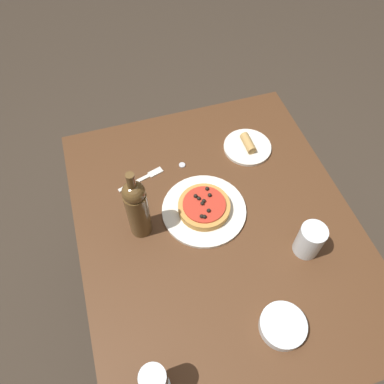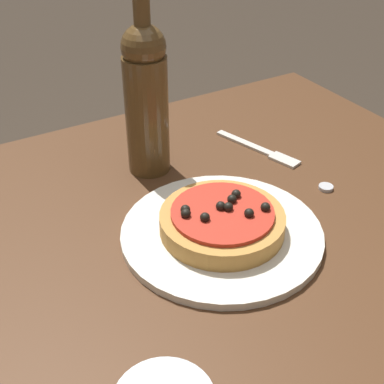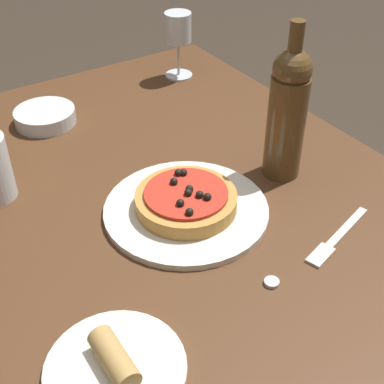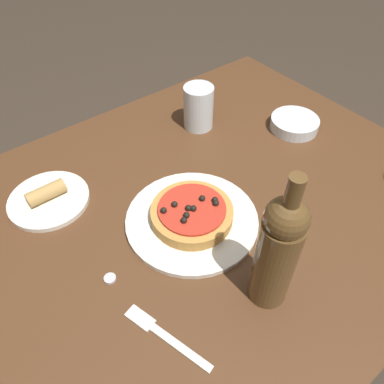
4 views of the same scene
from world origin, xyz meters
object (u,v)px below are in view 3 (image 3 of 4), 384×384
object	(u,v)px
dining_table	(154,237)
pizza	(186,200)
wine_glass	(178,31)
wine_bottle	(287,112)
fork	(336,239)
dinner_plate	(186,210)
side_bowl	(45,116)
side_plate	(115,367)
bottle_cap	(272,282)

from	to	relation	value
dining_table	pizza	world-z (taller)	pizza
wine_glass	wine_bottle	world-z (taller)	wine_bottle
wine_bottle	dining_table	bearing A→B (deg)	74.18
fork	dinner_plate	bearing A→B (deg)	-65.97
side_bowl	fork	world-z (taller)	side_bowl
dining_table	dinner_plate	distance (m)	0.14
side_bowl	side_plate	distance (m)	0.69
pizza	wine_bottle	xyz separation A→B (m)	(0.00, -0.22, 0.11)
dining_table	bottle_cap	size ratio (longest dim) A/B	47.87
side_plate	bottle_cap	bearing A→B (deg)	-87.98
pizza	wine_glass	xyz separation A→B (m)	(0.49, -0.29, 0.09)
dining_table	wine_bottle	world-z (taller)	wine_bottle
dining_table	side_bowl	world-z (taller)	side_bowl
fork	bottle_cap	size ratio (longest dim) A/B	7.51
dining_table	side_plate	size ratio (longest dim) A/B	6.17
dining_table	pizza	distance (m)	0.15
dining_table	side_plate	xyz separation A→B (m)	(-0.30, 0.23, 0.11)
pizza	wine_glass	bearing A→B (deg)	-30.63
wine_bottle	wine_glass	bearing A→B (deg)	-7.70
side_plate	wine_glass	bearing A→B (deg)	-37.19
side_bowl	side_plate	bearing A→B (deg)	166.59
dining_table	fork	bearing A→B (deg)	-144.24
dining_table	wine_glass	bearing A→B (deg)	-37.56
bottle_cap	side_plate	bearing A→B (deg)	92.02
wine_bottle	side_plate	distance (m)	0.54
side_bowl	dining_table	bearing A→B (deg)	-169.85
wine_bottle	side_bowl	distance (m)	0.55
pizza	wine_glass	world-z (taller)	wine_glass
dinner_plate	side_plate	xyz separation A→B (m)	(-0.23, 0.25, 0.00)
wine_glass	bottle_cap	xyz separation A→B (m)	(-0.71, 0.27, -0.12)
dinner_plate	side_bowl	distance (m)	0.45
wine_bottle	dinner_plate	bearing A→B (deg)	91.25
wine_bottle	side_bowl	size ratio (longest dim) A/B	2.23
dinner_plate	bottle_cap	xyz separation A→B (m)	(-0.22, -0.02, -0.00)
fork	side_plate	bearing A→B (deg)	-12.91
dinner_plate	fork	xyz separation A→B (m)	(-0.20, -0.17, -0.00)
fork	wine_bottle	bearing A→B (deg)	-121.18
wine_bottle	bottle_cap	distance (m)	0.33
pizza	wine_bottle	distance (m)	0.25
fork	bottle_cap	world-z (taller)	bottle_cap
wine_glass	fork	xyz separation A→B (m)	(-0.69, 0.12, -0.12)
dining_table	wine_glass	distance (m)	0.57
wine_glass	bottle_cap	size ratio (longest dim) A/B	6.96
dinner_plate	bottle_cap	distance (m)	0.22
dinner_plate	wine_glass	bearing A→B (deg)	-30.63
wine_bottle	fork	world-z (taller)	wine_bottle
wine_glass	side_plate	xyz separation A→B (m)	(-0.71, 0.54, -0.11)
wine_bottle	fork	distance (m)	0.25
dining_table	side_bowl	size ratio (longest dim) A/B	8.46
dining_table	dinner_plate	size ratio (longest dim) A/B	3.90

